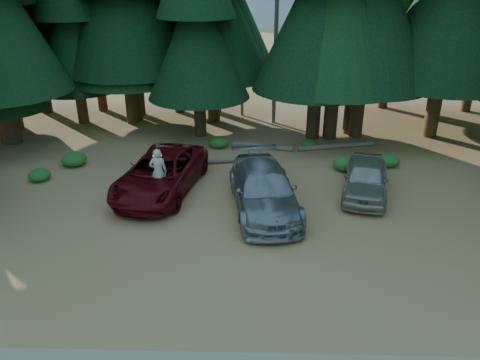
{
  "coord_description": "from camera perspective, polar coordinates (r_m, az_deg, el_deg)",
  "views": [
    {
      "loc": [
        -0.52,
        -13.68,
        8.92
      ],
      "look_at": [
        -0.98,
        3.04,
        1.25
      ],
      "focal_mm": 35.0,
      "sensor_mm": 36.0,
      "label": 1
    }
  ],
  "objects": [
    {
      "name": "log_left",
      "position": [
        23.3,
        -0.76,
        2.5
      ],
      "size": [
        4.02,
        1.04,
        0.29
      ],
      "primitive_type": "cylinder",
      "rotation": [
        0.0,
        1.57,
        0.19
      ],
      "color": "#6E6958",
      "rests_on": "ground"
    },
    {
      "name": "shrub_center_right",
      "position": [
        22.91,
        12.7,
        1.96
      ],
      "size": [
        1.17,
        1.17,
        0.64
      ],
      "primitive_type": "ellipsoid",
      "color": "#276F21",
      "rests_on": "ground"
    },
    {
      "name": "forest_belt_north",
      "position": [
        30.04,
        2.51,
        7.34
      ],
      "size": [
        36.0,
        7.0,
        22.0
      ],
      "primitive_type": null,
      "color": "black",
      "rests_on": "ground"
    },
    {
      "name": "silver_minivan_center",
      "position": [
        18.57,
        2.92,
        -1.15
      ],
      "size": [
        3.21,
        6.17,
        1.71
      ],
      "primitive_type": "imported",
      "rotation": [
        0.0,
        0.0,
        0.14
      ],
      "color": "#96999D",
      "rests_on": "ground"
    },
    {
      "name": "snag_back",
      "position": [
        29.95,
        0.26,
        17.11
      ],
      "size": [
        0.2,
        0.2,
        10.0
      ],
      "primitive_type": "cylinder",
      "color": "#6E6958",
      "rests_on": "ground"
    },
    {
      "name": "ground",
      "position": [
        16.34,
        3.18,
        -8.49
      ],
      "size": [
        160.0,
        160.0,
        0.0
      ],
      "primitive_type": "plane",
      "color": "#A98347",
      "rests_on": "ground"
    },
    {
      "name": "silver_minivan_right",
      "position": [
        20.49,
        15.09,
        0.27
      ],
      "size": [
        2.83,
        4.77,
        1.52
      ],
      "primitive_type": "imported",
      "rotation": [
        0.0,
        0.0,
        -0.25
      ],
      "color": "#A9A296",
      "rests_on": "ground"
    },
    {
      "name": "shrub_left",
      "position": [
        23.35,
        -6.41,
        2.7
      ],
      "size": [
        0.94,
        0.94,
        0.52
      ],
      "primitive_type": "ellipsoid",
      "color": "#276F21",
      "rests_on": "ground"
    },
    {
      "name": "shrub_far_left",
      "position": [
        24.28,
        -19.6,
        2.42
      ],
      "size": [
        1.19,
        1.19,
        0.66
      ],
      "primitive_type": "ellipsoid",
      "color": "#276F21",
      "rests_on": "ground"
    },
    {
      "name": "log_mid",
      "position": [
        25.11,
        2.77,
        4.13
      ],
      "size": [
        3.25,
        1.03,
        0.27
      ],
      "primitive_type": "cylinder",
      "rotation": [
        0.0,
        1.57,
        -0.24
      ],
      "color": "#6E6958",
      "rests_on": "ground"
    },
    {
      "name": "snag_front",
      "position": [
        28.37,
        4.46,
        18.66
      ],
      "size": [
        0.24,
        0.24,
        12.0
      ],
      "primitive_type": "cylinder",
      "color": "#6E6958",
      "rests_on": "ground"
    },
    {
      "name": "frisbee_player",
      "position": [
        19.14,
        -9.95,
        1.01
      ],
      "size": [
        0.77,
        0.56,
        1.97
      ],
      "rotation": [
        0.0,
        0.0,
        3.27
      ],
      "color": "beige",
      "rests_on": "ground"
    },
    {
      "name": "shrub_right",
      "position": [
        25.41,
        8.35,
        4.38
      ],
      "size": [
        0.86,
        0.86,
        0.47
      ],
      "primitive_type": "ellipsoid",
      "color": "#276F21",
      "rests_on": "ground"
    },
    {
      "name": "red_pickup",
      "position": [
        20.3,
        -9.66,
        0.8
      ],
      "size": [
        3.85,
        6.45,
        1.68
      ],
      "primitive_type": "imported",
      "rotation": [
        0.0,
        0.0,
        -0.19
      ],
      "color": "#61080F",
      "rests_on": "ground"
    },
    {
      "name": "shrub_far_right",
      "position": [
        23.95,
        17.63,
        2.32
      ],
      "size": [
        1.08,
        1.08,
        0.59
      ],
      "primitive_type": "ellipsoid",
      "color": "#276F21",
      "rests_on": "ground"
    },
    {
      "name": "shrub_center_left",
      "position": [
        25.27,
        -2.61,
        4.64
      ],
      "size": [
        1.06,
        1.06,
        0.58
      ],
      "primitive_type": "ellipsoid",
      "color": "#276F21",
      "rests_on": "ground"
    },
    {
      "name": "shrub_edge_west",
      "position": [
        23.16,
        -23.25,
        0.59
      ],
      "size": [
        0.98,
        0.98,
        0.54
      ],
      "primitive_type": "ellipsoid",
      "color": "#276F21",
      "rests_on": "ground"
    },
    {
      "name": "log_right",
      "position": [
        25.64,
        11.62,
        4.08
      ],
      "size": [
        4.22,
        1.26,
        0.27
      ],
      "primitive_type": "cylinder",
      "rotation": [
        0.0,
        1.57,
        0.23
      ],
      "color": "#6E6958",
      "rests_on": "ground"
    }
  ]
}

